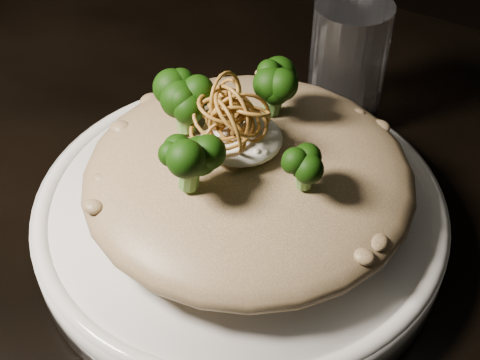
{
  "coord_description": "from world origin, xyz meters",
  "views": [
    {
      "loc": [
        0.19,
        -0.3,
        1.15
      ],
      "look_at": [
        0.01,
        0.0,
        0.81
      ],
      "focal_mm": 50.0,
      "sensor_mm": 36.0,
      "label": 1
    }
  ],
  "objects": [
    {
      "name": "table",
      "position": [
        0.0,
        0.0,
        0.67
      ],
      "size": [
        1.1,
        0.8,
        0.75
      ],
      "color": "black",
      "rests_on": "ground"
    },
    {
      "name": "plate",
      "position": [
        0.01,
        0.0,
        0.77
      ],
      "size": [
        0.31,
        0.31,
        0.03
      ],
      "primitive_type": "cylinder",
      "color": "white",
      "rests_on": "table"
    },
    {
      "name": "risotto",
      "position": [
        0.01,
        0.01,
        0.81
      ],
      "size": [
        0.24,
        0.24,
        0.05
      ],
      "primitive_type": "ellipsoid",
      "color": "brown",
      "rests_on": "plate"
    },
    {
      "name": "broccoli",
      "position": [
        0.01,
        -0.0,
        0.86
      ],
      "size": [
        0.14,
        0.14,
        0.05
      ],
      "primitive_type": null,
      "color": "black",
      "rests_on": "risotto"
    },
    {
      "name": "cheese",
      "position": [
        0.01,
        0.01,
        0.84
      ],
      "size": [
        0.06,
        0.06,
        0.02
      ],
      "primitive_type": "ellipsoid",
      "color": "white",
      "rests_on": "risotto"
    },
    {
      "name": "shallots",
      "position": [
        0.01,
        -0.0,
        0.87
      ],
      "size": [
        0.06,
        0.06,
        0.04
      ],
      "primitive_type": null,
      "color": "#8D601D",
      "rests_on": "cheese"
    },
    {
      "name": "drinking_glass",
      "position": [
        0.02,
        0.17,
        0.81
      ],
      "size": [
        0.07,
        0.07,
        0.12
      ],
      "primitive_type": "cylinder",
      "rotation": [
        0.0,
        0.0,
        0.1
      ],
      "color": "white",
      "rests_on": "table"
    }
  ]
}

